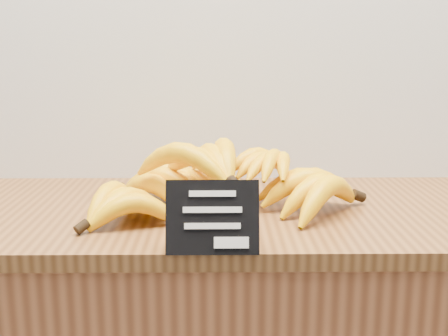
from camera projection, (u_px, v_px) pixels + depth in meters
counter_top at (224, 213)px, 1.14m from camera, size 1.35×0.54×0.03m
chalkboard_sign at (212, 217)px, 0.87m from camera, size 0.15×0.04×0.11m
banana_pile at (214, 183)px, 1.11m from camera, size 0.58×0.36×0.13m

